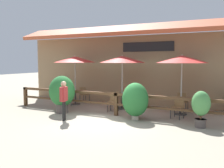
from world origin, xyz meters
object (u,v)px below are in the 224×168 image
object	(u,v)px
patio_umbrella_middle	(122,59)
potted_plant_tall_tropical	(62,92)
patio_umbrella_far	(182,59)
chair_far_wallside	(182,101)
potted_plant_small_flowering	(201,106)
potted_plant_corner_fern	(135,100)
dining_table_middle	(122,97)
chair_near_streetside	(67,97)
chair_far_streetside	(178,106)
patio_umbrella_near	(75,59)
chair_middle_wallside	(127,97)
chair_near_wallside	(84,94)
dining_table_far	(181,101)
pedestrian	(64,95)
dining_table_near	(75,94)
chair_middle_streetside	(114,101)

from	to	relation	value
patio_umbrella_middle	potted_plant_tall_tropical	world-z (taller)	patio_umbrella_middle
patio_umbrella_far	chair_far_wallside	distance (m)	2.02
potted_plant_small_flowering	potted_plant_corner_fern	size ratio (longest dim) A/B	0.87
dining_table_middle	chair_near_streetside	bearing A→B (deg)	-165.98
patio_umbrella_middle	chair_far_streetside	world-z (taller)	patio_umbrella_middle
patio_umbrella_near	chair_far_wallside	world-z (taller)	patio_umbrella_near
patio_umbrella_far	potted_plant_tall_tropical	bearing A→B (deg)	-157.25
chair_middle_wallside	potted_plant_corner_fern	distance (m)	2.96
chair_near_wallside	dining_table_middle	size ratio (longest dim) A/B	0.92
dining_table_far	chair_far_wallside	world-z (taller)	chair_far_wallside
pedestrian	patio_umbrella_middle	bearing A→B (deg)	-35.38
chair_far_wallside	patio_umbrella_middle	bearing A→B (deg)	18.92
dining_table_far	chair_far_wallside	xyz separation A→B (m)	(-0.08, 0.76, -0.08)
dining_table_near	chair_near_wallside	distance (m)	0.73
dining_table_middle	chair_far_streetside	size ratio (longest dim) A/B	1.09
patio_umbrella_far	potted_plant_corner_fern	size ratio (longest dim) A/B	1.76
patio_umbrella_middle	chair_middle_streetside	size ratio (longest dim) A/B	2.96
chair_middle_streetside	dining_table_far	size ratio (longest dim) A/B	0.92
patio_umbrella_middle	pedestrian	xyz separation A→B (m)	(-1.00, -3.17, -1.38)
potted_plant_corner_fern	patio_umbrella_middle	bearing A→B (deg)	127.11
chair_far_streetside	pedestrian	world-z (taller)	pedestrian
chair_far_wallside	potted_plant_small_flowering	size ratio (longest dim) A/B	0.68
pedestrian	chair_near_streetside	bearing A→B (deg)	17.24
patio_umbrella_middle	chair_middle_wallside	size ratio (longest dim) A/B	2.96
chair_far_wallside	potted_plant_corner_fern	size ratio (longest dim) A/B	0.59
chair_near_wallside	patio_umbrella_near	bearing A→B (deg)	85.71
patio_umbrella_near	chair_far_streetside	distance (m)	5.88
potted_plant_small_flowering	chair_far_streetside	bearing A→B (deg)	133.66
dining_table_far	potted_plant_tall_tropical	size ratio (longest dim) A/B	0.57
potted_plant_tall_tropical	dining_table_middle	bearing A→B (deg)	45.83
chair_near_streetside	patio_umbrella_middle	world-z (taller)	patio_umbrella_middle
patio_umbrella_far	potted_plant_corner_fern	bearing A→B (deg)	-128.13
chair_far_streetside	chair_near_streetside	bearing A→B (deg)	-169.53
patio_umbrella_near	potted_plant_tall_tropical	xyz separation A→B (m)	(0.74, -2.07, -1.44)
dining_table_near	chair_middle_wallside	world-z (taller)	chair_middle_wallside
patio_umbrella_far	dining_table_far	size ratio (longest dim) A/B	2.73
chair_far_streetside	potted_plant_corner_fern	size ratio (longest dim) A/B	0.59
chair_middle_streetside	pedestrian	xyz separation A→B (m)	(-0.92, -2.43, 0.49)
potted_plant_corner_fern	pedestrian	world-z (taller)	pedestrian
patio_umbrella_middle	potted_plant_small_flowering	world-z (taller)	patio_umbrella_middle
potted_plant_tall_tropical	chair_near_streetside	bearing A→B (deg)	119.81
patio_umbrella_near	chair_near_streetside	distance (m)	2.00
patio_umbrella_far	chair_far_wallside	bearing A→B (deg)	96.12
dining_table_middle	potted_plant_small_flowering	world-z (taller)	potted_plant_small_flowering
patio_umbrella_far	potted_plant_small_flowering	world-z (taller)	patio_umbrella_far
chair_near_streetside	dining_table_middle	world-z (taller)	chair_near_streetside
dining_table_far	chair_far_streetside	xyz separation A→B (m)	(0.03, -0.76, -0.08)
patio_umbrella_middle	dining_table_far	distance (m)	3.30
chair_middle_streetside	potted_plant_tall_tropical	size ratio (longest dim) A/B	0.53
dining_table_middle	chair_middle_streetside	bearing A→B (deg)	-96.55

